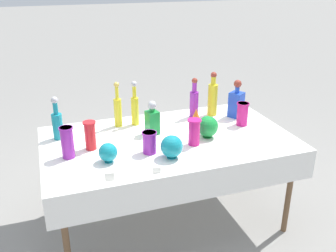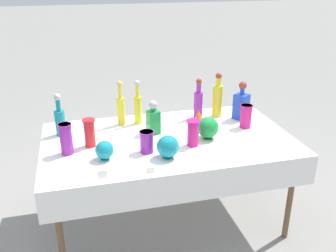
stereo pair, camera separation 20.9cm
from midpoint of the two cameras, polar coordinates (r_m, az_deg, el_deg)
ground_plane at (r=3.25m, az=-1.89°, el=-14.10°), size 40.00×40.00×0.00m
display_table at (r=2.86m, az=-1.92°, el=-3.01°), size 1.88×1.08×0.76m
tall_bottle_0 at (r=2.95m, az=-18.49°, el=0.47°), size 0.08×0.08×0.33m
tall_bottle_1 at (r=3.06m, az=-9.61°, el=2.51°), size 0.06×0.06×0.37m
tall_bottle_2 at (r=3.07m, az=-7.02°, el=2.87°), size 0.06×0.06×0.37m
tall_bottle_3 at (r=3.21m, az=2.13°, el=3.75°), size 0.07×0.07×0.35m
tall_bottle_4 at (r=3.26m, az=5.00°, el=4.37°), size 0.08×0.08×0.39m
square_decanter_0 at (r=3.25m, az=8.57°, el=3.59°), size 0.15×0.15×0.33m
square_decanter_1 at (r=2.89m, az=-4.48°, el=0.98°), size 0.10×0.10×0.27m
slender_vase_0 at (r=2.72m, az=-13.95°, el=-1.31°), size 0.09×0.09×0.21m
slender_vase_1 at (r=2.64m, az=-17.30°, el=-2.33°), size 0.09×0.09×0.22m
slender_vase_2 at (r=2.71m, az=1.83°, el=-0.83°), size 0.10×0.10×0.20m
slender_vase_3 at (r=2.61m, az=-5.14°, el=-2.44°), size 0.11×0.11×0.16m
slender_vase_4 at (r=3.10m, az=9.40°, el=1.89°), size 0.10×0.10×0.19m
fluted_vase_0 at (r=3.06m, az=2.34°, el=1.42°), size 0.10×0.10×0.15m
round_bowl_0 at (r=2.54m, az=-11.47°, el=-4.00°), size 0.13×0.13×0.13m
round_bowl_1 at (r=2.53m, az=-1.79°, el=-3.19°), size 0.15×0.15×0.16m
round_bowl_2 at (r=2.84m, az=3.99°, el=-0.11°), size 0.16×0.16×0.17m
price_tag_left at (r=2.39m, az=-4.24°, el=-6.82°), size 0.05×0.02×0.04m
price_tag_center at (r=2.35m, az=-11.45°, el=-7.67°), size 0.06×0.02×0.05m
cardboard_box_behind_left at (r=4.26m, az=-3.88°, el=-2.24°), size 0.41×0.44×0.37m
cardboard_box_behind_right at (r=4.18m, az=-3.20°, el=-2.16°), size 0.55×0.49×0.45m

